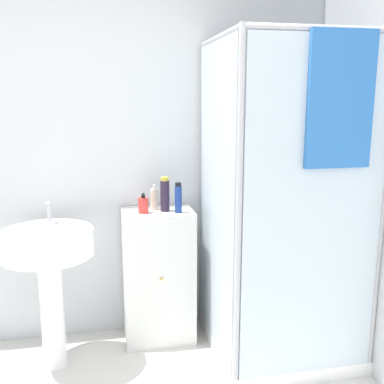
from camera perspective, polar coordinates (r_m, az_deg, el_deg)
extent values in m
cube|color=silver|center=(3.04, -14.18, 4.42)|extent=(6.40, 0.06, 2.50)
cube|color=white|center=(3.20, 10.64, -17.94)|extent=(0.86, 0.86, 0.09)
cylinder|color=#B2B2B7|center=(3.39, 15.11, 0.65)|extent=(0.04, 0.04, 1.98)
cylinder|color=#B2B2B7|center=(3.11, 1.37, 0.08)|extent=(0.04, 0.04, 1.98)
cylinder|color=#B2B2B7|center=(2.70, 22.93, -2.75)|extent=(0.04, 0.04, 1.98)
cylinder|color=#B2B2B7|center=(2.34, 5.92, -4.02)|extent=(0.04, 0.04, 1.98)
cylinder|color=#B2B2B7|center=(2.43, 16.35, 19.31)|extent=(0.83, 0.04, 0.04)
cylinder|color=#B2B2B7|center=(3.18, 9.10, 17.77)|extent=(0.83, 0.04, 0.04)
cylinder|color=#B2B2B7|center=(2.67, 3.58, 19.05)|extent=(0.04, 0.83, 0.04)
cylinder|color=#B2B2B7|center=(2.99, 19.86, 17.63)|extent=(0.04, 0.83, 0.04)
cube|color=silver|center=(2.47, 15.20, -2.84)|extent=(0.79, 0.01, 1.85)
cube|color=silver|center=(2.71, 3.08, -1.14)|extent=(0.01, 0.79, 1.85)
cylinder|color=#B7BABF|center=(3.29, 12.35, -2.37)|extent=(0.02, 0.02, 1.48)
cylinder|color=#B7BABF|center=(3.15, 13.35, 10.98)|extent=(0.07, 0.07, 0.04)
cube|color=#2D6BB7|center=(2.43, 18.37, 11.02)|extent=(0.36, 0.03, 0.69)
cube|color=silver|center=(3.08, -4.30, -10.56)|extent=(0.46, 0.32, 0.91)
sphere|color=gold|center=(2.91, -3.87, -11.00)|extent=(0.02, 0.02, 0.02)
cylinder|color=white|center=(2.94, -17.34, -14.27)|extent=(0.14, 0.14, 0.72)
cylinder|color=white|center=(2.78, -17.90, -6.17)|extent=(0.54, 0.54, 0.15)
cylinder|color=#B7BABF|center=(2.92, -17.70, -2.42)|extent=(0.02, 0.02, 0.13)
cube|color=#B7BABF|center=(2.87, -17.84, -1.52)|extent=(0.02, 0.07, 0.02)
cylinder|color=red|center=(2.87, -6.21, -1.71)|extent=(0.07, 0.07, 0.10)
cylinder|color=black|center=(2.86, -6.23, -0.56)|extent=(0.02, 0.02, 0.02)
cube|color=black|center=(2.84, -6.21, -0.31)|extent=(0.02, 0.04, 0.01)
cylinder|color=#281E33|center=(2.90, -3.46, -0.51)|extent=(0.06, 0.06, 0.20)
cylinder|color=gold|center=(2.88, -3.49, 1.67)|extent=(0.05, 0.05, 0.02)
cylinder|color=navy|center=(2.86, -1.75, -0.96)|extent=(0.05, 0.05, 0.17)
cylinder|color=black|center=(2.84, -1.76, 0.97)|extent=(0.04, 0.04, 0.02)
cylinder|color=beige|center=(2.95, -4.84, -0.93)|extent=(0.05, 0.05, 0.14)
cylinder|color=silver|center=(2.94, -4.87, 0.56)|extent=(0.02, 0.02, 0.02)
cube|color=silver|center=(2.92, -4.84, 0.82)|extent=(0.01, 0.03, 0.01)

